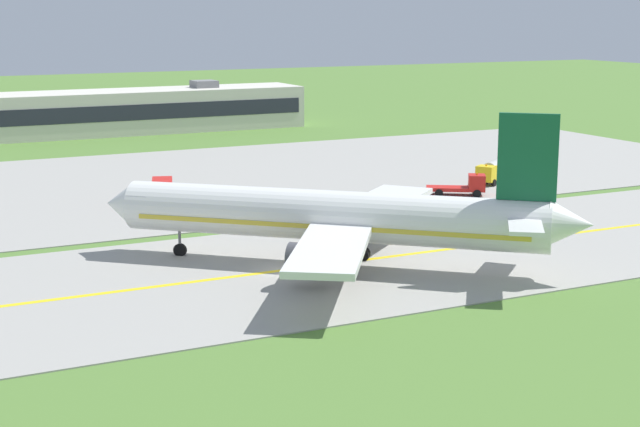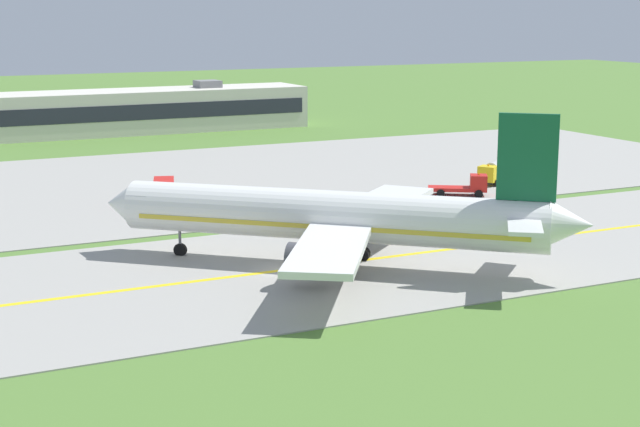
% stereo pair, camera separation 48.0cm
% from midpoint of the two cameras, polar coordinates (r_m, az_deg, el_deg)
% --- Properties ---
extents(ground_plane, '(500.00, 500.00, 0.00)m').
position_cam_midpoint_polar(ground_plane, '(76.78, -2.36, -3.40)').
color(ground_plane, '#517A33').
extents(taxiway_strip, '(240.00, 28.00, 0.10)m').
position_cam_midpoint_polar(taxiway_strip, '(76.77, -2.36, -3.37)').
color(taxiway_strip, '#9E9B93').
rests_on(taxiway_strip, ground).
extents(apron_pad, '(140.00, 52.00, 0.10)m').
position_cam_midpoint_polar(apron_pad, '(118.51, -6.28, 1.97)').
color(apron_pad, '#9E9B93').
rests_on(apron_pad, ground).
extents(taxiway_centreline, '(220.00, 0.60, 0.01)m').
position_cam_midpoint_polar(taxiway_centreline, '(76.75, -2.36, -3.33)').
color(taxiway_centreline, yellow).
rests_on(taxiway_centreline, taxiway_strip).
extents(airplane_lead, '(32.29, 30.08, 12.70)m').
position_cam_midpoint_polar(airplane_lead, '(76.95, 0.84, -0.20)').
color(airplane_lead, white).
rests_on(airplane_lead, ground).
extents(service_truck_baggage, '(6.51, 5.14, 2.59)m').
position_cam_midpoint_polar(service_truck_baggage, '(108.65, 8.35, 1.63)').
color(service_truck_baggage, red).
rests_on(service_truck_baggage, ground).
extents(service_truck_fuel, '(3.81, 6.34, 2.60)m').
position_cam_midpoint_polar(service_truck_fuel, '(103.78, -9.31, 1.32)').
color(service_truck_fuel, red).
rests_on(service_truck_fuel, ground).
extents(service_truck_catering, '(6.15, 4.98, 2.65)m').
position_cam_midpoint_polar(service_truck_catering, '(116.93, 9.91, 2.47)').
color(service_truck_catering, yellow).
rests_on(service_truck_catering, ground).
extents(terminal_building, '(54.51, 11.53, 8.23)m').
position_cam_midpoint_polar(terminal_building, '(167.74, -10.32, 5.93)').
color(terminal_building, beige).
rests_on(terminal_building, ground).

